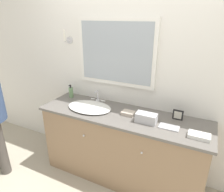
{
  "coord_description": "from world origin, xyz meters",
  "views": [
    {
      "loc": [
        0.79,
        -1.56,
        1.92
      ],
      "look_at": [
        -0.12,
        0.29,
        1.08
      ],
      "focal_mm": 32.0,
      "sensor_mm": 36.0,
      "label": 1
    }
  ],
  "objects_px": {
    "soap_bottle": "(71,92)",
    "picture_frame": "(178,115)",
    "appliance_box": "(146,118)",
    "sink_basin": "(90,107)"
  },
  "relations": [
    {
      "from": "soap_bottle",
      "to": "picture_frame",
      "type": "height_order",
      "value": "soap_bottle"
    },
    {
      "from": "soap_bottle",
      "to": "sink_basin",
      "type": "bearing_deg",
      "value": -24.06
    },
    {
      "from": "sink_basin",
      "to": "picture_frame",
      "type": "xyz_separation_m",
      "value": [
        0.99,
        0.17,
        0.04
      ]
    },
    {
      "from": "sink_basin",
      "to": "soap_bottle",
      "type": "distance_m",
      "value": 0.45
    },
    {
      "from": "appliance_box",
      "to": "picture_frame",
      "type": "bearing_deg",
      "value": 35.89
    },
    {
      "from": "sink_basin",
      "to": "soap_bottle",
      "type": "height_order",
      "value": "soap_bottle"
    },
    {
      "from": "sink_basin",
      "to": "picture_frame",
      "type": "relative_size",
      "value": 4.83
    },
    {
      "from": "sink_basin",
      "to": "soap_bottle",
      "type": "relative_size",
      "value": 3.06
    },
    {
      "from": "sink_basin",
      "to": "appliance_box",
      "type": "xyz_separation_m",
      "value": [
        0.71,
        -0.04,
        0.03
      ]
    },
    {
      "from": "picture_frame",
      "to": "appliance_box",
      "type": "bearing_deg",
      "value": -144.11
    }
  ]
}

